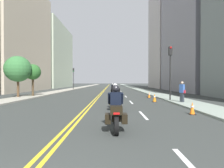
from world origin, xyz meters
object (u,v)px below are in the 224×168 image
Objects in this scene: motorcycle_1 at (115,99)px; traffic_cone_2 at (192,108)px; motorcycle_2 at (114,94)px; street_tree_1 at (18,69)px; motorcycle_4 at (113,89)px; traffic_cone_1 at (149,95)px; traffic_cone_0 at (154,98)px; traffic_light_near at (170,64)px; traffic_light_far at (73,75)px; pedestrian_0 at (182,92)px; motorcycle_3 at (114,91)px; motorcycle_0 at (116,112)px; street_tree_0 at (33,72)px.

motorcycle_1 is 3.16× the size of traffic_cone_2.
motorcycle_2 is 0.46× the size of street_tree_1.
motorcycle_4 is 3.36× the size of traffic_cone_1.
traffic_cone_0 is 3.52m from traffic_light_near.
street_tree_1 reaches higher than motorcycle_2.
traffic_light_near is 15.71m from street_tree_1.
motorcycle_1 is at bearing 157.82° from traffic_cone_2.
traffic_light_far reaches higher than pedestrian_0.
traffic_cone_2 is (0.59, -6.10, -0.01)m from traffic_cone_0.
motorcycle_2 is 10.99m from street_tree_1.
street_tree_1 is at bearing -179.06° from traffic_cone_1.
traffic_cone_2 is 33.23m from traffic_light_far.
motorcycle_2 reaches higher than traffic_cone_2.
street_tree_1 reaches higher than traffic_cone_2.
traffic_cone_0 is 6.12m from traffic_cone_2.
street_tree_1 reaches higher than traffic_cone_1.
traffic_cone_1 is 0.13× the size of traffic_light_near.
motorcycle_0 is at bearing -90.03° from motorcycle_3.
traffic_light_far is at bearing 107.96° from motorcycle_1.
motorcycle_4 is (-0.06, 9.50, -0.01)m from motorcycle_2.
traffic_light_near is 15.14m from street_tree_0.
traffic_light_far is at bearing 85.74° from street_tree_1.
traffic_light_near is (5.17, 9.88, 2.77)m from motorcycle_0.
traffic_light_far reaches higher than motorcycle_4.
motorcycle_4 is 0.48× the size of street_tree_1.
traffic_cone_2 is 7.53m from traffic_light_near.
motorcycle_0 is 0.49× the size of street_tree_1.
pedestrian_0 is (5.45, -2.09, 0.26)m from motorcycle_2.
motorcycle_3 reaches higher than motorcycle_2.
traffic_cone_0 is 1.12× the size of traffic_cone_1.
street_tree_1 is (-15.43, 2.96, -0.29)m from traffic_light_near.
motorcycle_2 is 8.14m from traffic_cone_2.
street_tree_0 is (-9.40, 4.18, 2.19)m from motorcycle_2.
motorcycle_0 is 9.77m from pedestrian_0.
traffic_cone_0 is 1.04× the size of traffic_cone_2.
traffic_cone_2 is 0.18× the size of street_tree_0.
motorcycle_1 reaches higher than traffic_cone_2.
motorcycle_1 is 6.39m from pedestrian_0.
pedestrian_0 is (5.50, -11.59, 0.27)m from motorcycle_4.
motorcycle_1 is 1.22× the size of pedestrian_0.
motorcycle_2 is 5.84m from pedestrian_0.
traffic_light_far is (-13.88, 23.70, -0.15)m from traffic_light_near.
motorcycle_3 is 0.49× the size of street_tree_1.
motorcycle_4 is at bearing 108.70° from traffic_cone_0.
traffic_cone_0 is 0.40× the size of pedestrian_0.
traffic_cone_2 is 0.14× the size of traffic_light_near.
motorcycle_2 is at bearing -14.70° from street_tree_1.
motorcycle_2 is 4.54m from motorcycle_3.
traffic_cone_0 is (3.48, -0.95, -0.30)m from motorcycle_2.
traffic_cone_1 is at bearing 111.37° from traffic_light_near.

